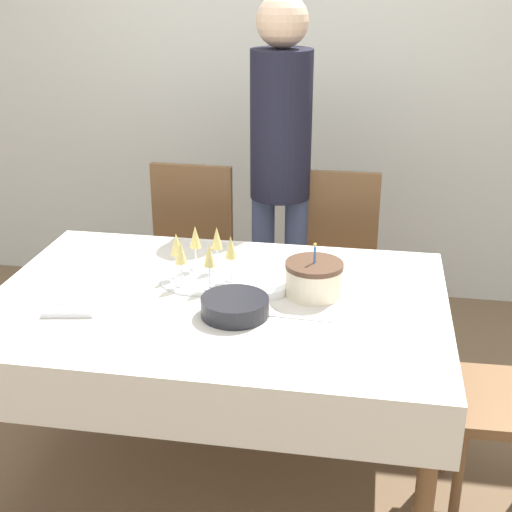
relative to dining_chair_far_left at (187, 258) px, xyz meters
name	(u,v)px	position (x,y,z in m)	size (l,w,h in m)	color
ground_plane	(222,474)	(0.35, -0.87, -0.54)	(12.00, 12.00, 0.00)	brown
wall_back	(288,63)	(0.35, 0.97, 0.81)	(8.00, 0.05, 2.70)	silver
dining_table	(218,323)	(0.35, -0.87, 0.13)	(1.60, 1.09, 0.77)	silver
dining_chair_far_left	(187,258)	(0.00, 0.00, 0.00)	(0.44, 0.44, 0.98)	brown
dining_chair_far_right	(333,268)	(0.70, 0.00, 0.00)	(0.43, 0.43, 0.98)	brown
birthday_cake	(314,279)	(0.68, -0.79, 0.29)	(0.20, 0.20, 0.20)	beige
champagne_tray	(201,258)	(0.26, -0.73, 0.32)	(0.31, 0.31, 0.18)	silver
plate_stack_main	(235,307)	(0.44, -0.99, 0.26)	(0.23, 0.23, 0.06)	black
plate_stack_dessert	(266,287)	(0.51, -0.78, 0.25)	(0.17, 0.17, 0.03)	white
cake_knife	(294,317)	(0.63, -0.98, 0.23)	(0.30, 0.03, 0.00)	silver
fork_pile	(69,312)	(-0.11, -1.08, 0.24)	(0.18, 0.09, 0.02)	silver
napkin_pile	(87,295)	(-0.10, -0.94, 0.24)	(0.15, 0.15, 0.01)	white
person_standing	(281,151)	(0.44, 0.10, 0.52)	(0.28, 0.28, 1.75)	#3F4C72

